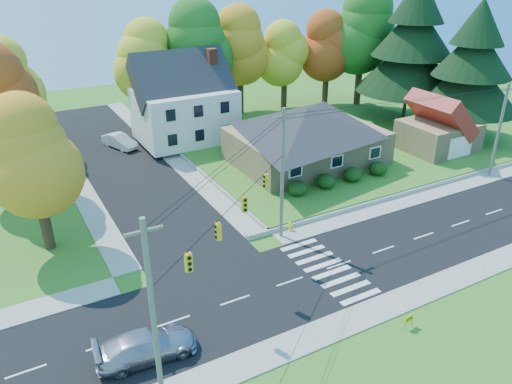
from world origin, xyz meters
TOP-DOWN VIEW (x-y plane):
  - ground at (0.00, 0.00)m, footprint 120.00×120.00m
  - road_main at (0.00, 0.00)m, footprint 90.00×8.00m
  - road_cross at (-8.00, 26.00)m, footprint 8.00×44.00m
  - sidewalk_north at (0.00, 5.00)m, footprint 90.00×2.00m
  - sidewalk_south at (0.00, -5.00)m, footprint 90.00×2.00m
  - lawn at (13.00, 21.00)m, footprint 30.00×30.00m
  - ranch_house at (8.00, 16.00)m, footprint 14.60×10.60m
  - colonial_house at (0.04, 28.00)m, footprint 10.40×8.40m
  - garage at (22.00, 11.99)m, footprint 7.30×6.30m
  - hedge_row at (7.50, 9.80)m, footprint 10.70×1.70m
  - traffic_infrastructure at (-0.15, 1.35)m, footprint 38.10×10.66m
  - tree_lot_0 at (-2.00, 34.00)m, footprint 6.72×6.72m
  - tree_lot_1 at (4.00, 33.00)m, footprint 7.84×7.84m
  - tree_lot_2 at (10.00, 34.00)m, footprint 7.28×7.28m
  - tree_lot_3 at (16.00, 33.00)m, footprint 6.16×6.16m
  - tree_lot_4 at (22.00, 32.00)m, footprint 6.72×6.72m
  - tree_lot_5 at (26.00, 30.00)m, footprint 8.40×8.40m
  - conifer_east_a at (27.00, 22.00)m, footprint 12.80×12.80m
  - conifer_east_b at (28.00, 14.00)m, footprint 11.20×11.20m
  - tree_west_0 at (-17.00, 12.00)m, footprint 6.16×6.16m
  - tree_west_2 at (-17.00, 32.00)m, footprint 6.72×6.72m
  - silver_sedan at (-14.22, -2.02)m, footprint 5.49×2.58m
  - white_car at (-6.96, 30.02)m, footprint 3.14×4.83m
  - fire_hydrant at (-0.44, 5.59)m, footprint 0.44×0.35m
  - yard_sign at (-0.44, -6.98)m, footprint 0.67×0.12m

SIDE VIEW (x-z plane):
  - ground at x=0.00m, z-range 0.00..0.00m
  - road_main at x=0.00m, z-range 0.00..0.02m
  - road_cross at x=-8.00m, z-range 0.00..0.02m
  - sidewalk_north at x=0.00m, z-range 0.00..0.08m
  - sidewalk_south at x=0.00m, z-range 0.00..0.08m
  - lawn at x=13.00m, z-range 0.00..0.50m
  - fire_hydrant at x=-0.44m, z-range -0.02..0.77m
  - yard_sign at x=-0.44m, z-range 0.18..1.02m
  - white_car at x=-6.96m, z-range 0.02..1.52m
  - silver_sedan at x=-14.22m, z-range 0.02..1.57m
  - hedge_row at x=7.50m, z-range 0.50..1.77m
  - garage at x=22.00m, z-range 0.54..5.14m
  - ranch_house at x=8.00m, z-range 0.57..5.97m
  - colonial_house at x=0.04m, z-range -0.22..9.38m
  - traffic_infrastructure at x=-0.15m, z-range 0.15..10.15m
  - tree_west_0 at x=-17.00m, z-range 1.42..12.89m
  - tree_lot_3 at x=16.00m, z-range 1.92..13.39m
  - tree_west_2 at x=-17.00m, z-range 1.55..14.06m
  - conifer_east_b at x=28.00m, z-range 0.86..15.70m
  - tree_lot_0 at x=-2.00m, z-range 2.05..14.56m
  - tree_lot_4 at x=22.00m, z-range 2.05..14.56m
  - tree_lot_2 at x=10.00m, z-range 2.18..15.74m
  - conifer_east_a at x=27.00m, z-range 0.91..17.87m
  - tree_lot_1 at x=4.00m, z-range 2.31..16.91m
  - tree_lot_5 at x=26.00m, z-range 2.45..18.09m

